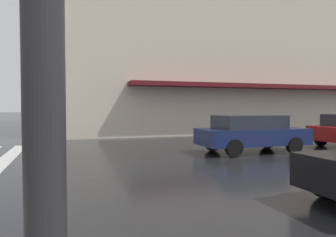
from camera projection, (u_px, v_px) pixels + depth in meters
haussmann_block_corner at (204, 2)px, 28.07m from camera, size 18.56×24.66×22.56m
car_navy at (251, 133)px, 11.94m from camera, size 1.85×4.10×1.41m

